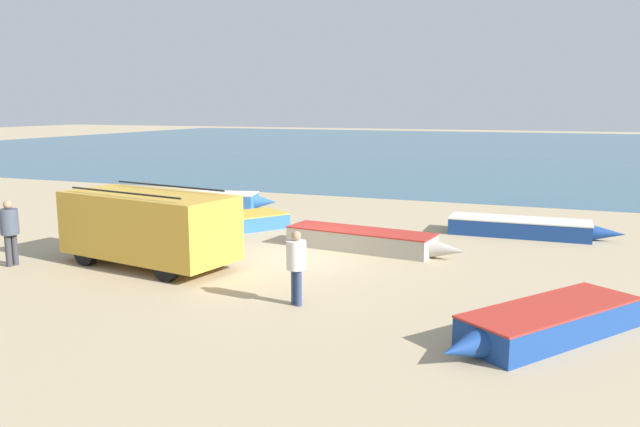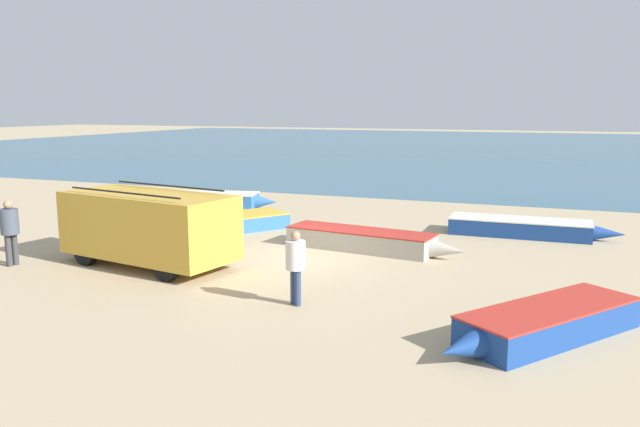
% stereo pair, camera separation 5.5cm
% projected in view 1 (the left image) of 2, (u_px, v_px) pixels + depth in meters
% --- Properties ---
extents(ground_plane, '(200.00, 200.00, 0.00)m').
position_uv_depth(ground_plane, '(296.00, 257.00, 18.17)').
color(ground_plane, tan).
extents(sea_water, '(120.00, 80.00, 0.01)m').
position_uv_depth(sea_water, '(492.00, 147.00, 65.88)').
color(sea_water, '#33607A').
rests_on(sea_water, ground_plane).
extents(parked_van, '(5.30, 2.91, 2.14)m').
position_uv_depth(parked_van, '(148.00, 225.00, 17.02)').
color(parked_van, gold).
rests_on(parked_van, ground_plane).
extents(fishing_rowboat_0, '(5.59, 1.50, 0.57)m').
position_uv_depth(fishing_rowboat_0, '(524.00, 227.00, 21.05)').
color(fishing_rowboat_0, navy).
rests_on(fishing_rowboat_0, ground_plane).
extents(fishing_rowboat_1, '(3.16, 3.76, 0.54)m').
position_uv_depth(fishing_rowboat_1, '(238.00, 222.00, 22.15)').
color(fishing_rowboat_1, '#2D66AD').
rests_on(fishing_rowboat_1, ground_plane).
extents(fishing_rowboat_2, '(3.53, 4.43, 0.60)m').
position_uv_depth(fishing_rowboat_2, '(545.00, 323.00, 11.76)').
color(fishing_rowboat_2, navy).
rests_on(fishing_rowboat_2, ground_plane).
extents(fishing_rowboat_3, '(5.26, 2.50, 0.65)m').
position_uv_depth(fishing_rowboat_3, '(211.00, 200.00, 26.83)').
color(fishing_rowboat_3, '#2D66AD').
rests_on(fishing_rowboat_3, ground_plane).
extents(fishing_rowboat_4, '(5.63, 1.85, 0.61)m').
position_uv_depth(fishing_rowboat_4, '(367.00, 240.00, 18.97)').
color(fishing_rowboat_4, '#ADA89E').
rests_on(fishing_rowboat_4, ground_plane).
extents(fisherman_0, '(0.44, 0.44, 1.67)m').
position_uv_depth(fisherman_0, '(296.00, 261.00, 13.62)').
color(fisherman_0, navy).
rests_on(fisherman_0, ground_plane).
extents(fisherman_1, '(0.48, 0.48, 1.82)m').
position_uv_depth(fisherman_1, '(10.00, 227.00, 16.97)').
color(fisherman_1, '#38383D').
rests_on(fisherman_1, ground_plane).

